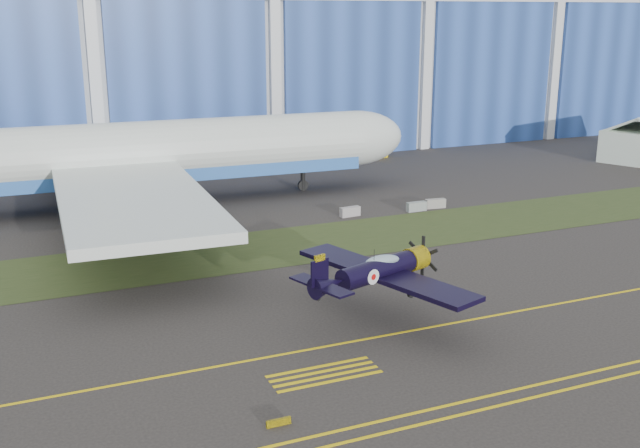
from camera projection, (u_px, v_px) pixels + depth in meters
name	position (u px, v px, depth m)	size (l,w,h in m)	color
ground	(509.00, 280.00, 53.72)	(260.00, 260.00, 0.00)	#35302E
grass_median	(412.00, 230.00, 66.11)	(260.00, 10.00, 0.02)	#475128
hangar	(225.00, 37.00, 113.20)	(220.00, 45.70, 30.00)	silver
taxiway_centreline	(556.00, 304.00, 49.29)	(200.00, 0.20, 0.02)	yellow
hold_short_ladder	(324.00, 374.00, 39.76)	(6.00, 2.40, 0.02)	yellow
guard_board_left	(279.00, 422.00, 34.76)	(1.20, 0.15, 0.35)	yellow
warbird	(377.00, 270.00, 45.75)	(14.76, 16.22, 3.98)	black
jetliner	(117.00, 86.00, 71.20)	(69.78, 59.90, 23.61)	silver
shipping_container	(163.00, 163.00, 88.43)	(6.51, 2.61, 2.82)	silver
tug	(376.00, 151.00, 99.25)	(2.68, 1.67, 1.56)	#FFD804
barrier_a	(350.00, 212.00, 70.45)	(2.00, 0.60, 0.90)	#9E9698
barrier_b	(416.00, 207.00, 72.31)	(2.00, 0.60, 0.90)	gray
barrier_c	(435.00, 204.00, 73.46)	(2.00, 0.60, 0.90)	gray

